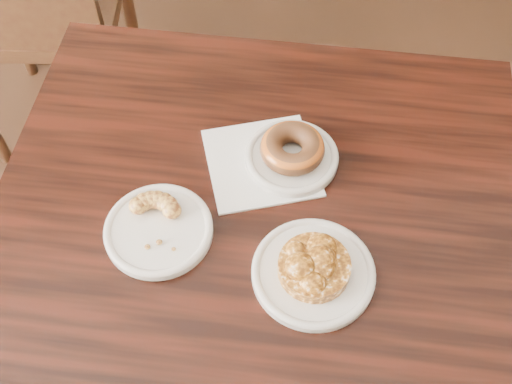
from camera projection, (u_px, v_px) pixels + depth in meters
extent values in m
cube|color=black|center=(255.00, 328.00, 1.26)|extent=(1.03, 1.03, 0.75)
cube|color=white|center=(261.00, 163.00, 1.02)|extent=(0.17, 0.17, 0.00)
cylinder|color=silver|center=(292.00, 158.00, 1.02)|extent=(0.15, 0.15, 0.01)
cylinder|color=white|center=(159.00, 230.00, 0.94)|extent=(0.16, 0.16, 0.01)
cylinder|color=silver|center=(313.00, 273.00, 0.90)|extent=(0.17, 0.17, 0.01)
torus|color=#9C4F16|center=(292.00, 148.00, 1.00)|extent=(0.10, 0.10, 0.04)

